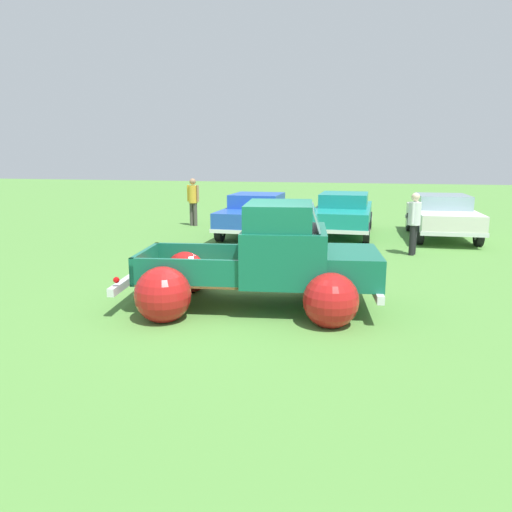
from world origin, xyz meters
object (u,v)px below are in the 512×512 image
show_car_1 (343,212)px  lane_cone_0 (254,263)px  spectator_0 (193,199)px  spectator_1 (414,220)px  show_car_0 (256,213)px  vintage_pickup_truck (270,267)px  show_car_2 (442,214)px

show_car_1 → lane_cone_0: bearing=-13.5°
spectator_0 → spectator_1: (7.87, -4.00, -0.07)m
show_car_0 → spectator_1: (4.96, -2.20, 0.20)m
vintage_pickup_truck → show_car_1: (0.90, 8.64, 0.03)m
show_car_1 → show_car_0: bearing=-71.0°
spectator_1 → show_car_2: bearing=89.0°
vintage_pickup_truck → show_car_2: 9.64m
show_car_1 → show_car_2: bearing=92.5°
show_car_2 → spectator_1: spectator_1 is taller
show_car_0 → show_car_1: 3.03m
show_car_1 → spectator_1: 3.74m
vintage_pickup_truck → show_car_2: (4.14, 8.70, 0.03)m
lane_cone_0 → show_car_0: bearing=102.0°
show_car_2 → spectator_1: 3.39m
vintage_pickup_truck → show_car_0: 7.98m
show_car_0 → show_car_1: bearing=108.3°
show_car_2 → show_car_1: bearing=-90.8°
show_car_2 → spectator_1: (-1.18, -3.17, 0.20)m
vintage_pickup_truck → spectator_1: vintage_pickup_truck is taller
show_car_0 → spectator_0: size_ratio=2.28×
show_car_0 → vintage_pickup_truck: bearing=15.3°
vintage_pickup_truck → spectator_0: 10.72m
show_car_0 → show_car_2: (6.13, 0.97, 0.00)m
show_car_2 → spectator_0: size_ratio=2.36×
spectator_0 → spectator_1: bearing=-102.4°
show_car_0 → show_car_2: 6.21m
show_car_2 → lane_cone_0: size_ratio=6.89×
spectator_0 → spectator_1: spectator_0 is taller
vintage_pickup_truck → show_car_1: 8.69m
vintage_pickup_truck → show_car_1: bearing=77.2°
spectator_0 → vintage_pickup_truck: bearing=-138.2°
show_car_2 → spectator_1: size_ratio=2.52×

